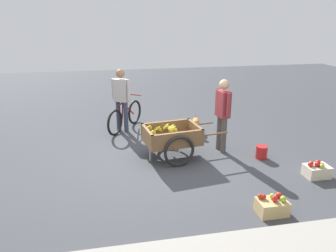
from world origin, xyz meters
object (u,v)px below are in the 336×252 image
object	(u,v)px
vendor_person	(223,109)
dog	(196,122)
cyclist_person	(121,95)
mixed_fruit_crate	(272,206)
plastic_bucket	(261,152)
apple_crate	(317,170)
fruit_cart	(172,138)
bicycle	(125,116)

from	to	relation	value
vendor_person	dog	world-z (taller)	vendor_person
cyclist_person	dog	distance (m)	2.00
dog	mixed_fruit_crate	distance (m)	3.70
cyclist_person	plastic_bucket	bearing A→B (deg)	140.62
cyclist_person	apple_crate	bearing A→B (deg)	136.34
vendor_person	plastic_bucket	world-z (taller)	vendor_person
plastic_bucket	apple_crate	bearing A→B (deg)	123.02
cyclist_person	mixed_fruit_crate	world-z (taller)	cyclist_person
plastic_bucket	mixed_fruit_crate	size ratio (longest dim) A/B	0.61
fruit_cart	cyclist_person	bearing A→B (deg)	-64.06
fruit_cart	bicycle	bearing A→B (deg)	-67.58
fruit_cart	dog	distance (m)	1.69
mixed_fruit_crate	vendor_person	bearing A→B (deg)	-91.45
fruit_cart	cyclist_person	world-z (taller)	cyclist_person
fruit_cart	plastic_bucket	distance (m)	1.90
fruit_cart	bicycle	distance (m)	2.15
apple_crate	fruit_cart	bearing A→B (deg)	-28.80
fruit_cart	mixed_fruit_crate	size ratio (longest dim) A/B	3.95
fruit_cart	vendor_person	size ratio (longest dim) A/B	1.10
bicycle	apple_crate	distance (m)	4.69
fruit_cart	vendor_person	world-z (taller)	vendor_person
mixed_fruit_crate	fruit_cart	bearing A→B (deg)	-64.73
bicycle	cyclist_person	bearing A→B (deg)	55.68
bicycle	mixed_fruit_crate	bearing A→B (deg)	113.96
plastic_bucket	mixed_fruit_crate	bearing A→B (deg)	68.17
apple_crate	plastic_bucket	bearing A→B (deg)	-56.98
dog	apple_crate	bearing A→B (deg)	119.28
fruit_cart	mixed_fruit_crate	xyz separation A→B (m)	(-1.08, 2.29, -0.31)
cyclist_person	fruit_cart	bearing A→B (deg)	115.94
bicycle	dog	bearing A→B (deg)	161.47
bicycle	mixed_fruit_crate	size ratio (longest dim) A/B	3.19
dog	bicycle	bearing A→B (deg)	-18.53
cyclist_person	plastic_bucket	world-z (taller)	cyclist_person
bicycle	plastic_bucket	distance (m)	3.57
apple_crate	mixed_fruit_crate	distance (m)	1.67
plastic_bucket	apple_crate	size ratio (longest dim) A/B	0.61
cyclist_person	dog	bearing A→B (deg)	165.93
bicycle	plastic_bucket	xyz separation A→B (m)	(-2.66, 2.38, -0.22)
apple_crate	bicycle	bearing A→B (deg)	-45.49
cyclist_person	plastic_bucket	distance (m)	3.64
cyclist_person	mixed_fruit_crate	size ratio (longest dim) A/B	3.62
dog	plastic_bucket	world-z (taller)	dog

